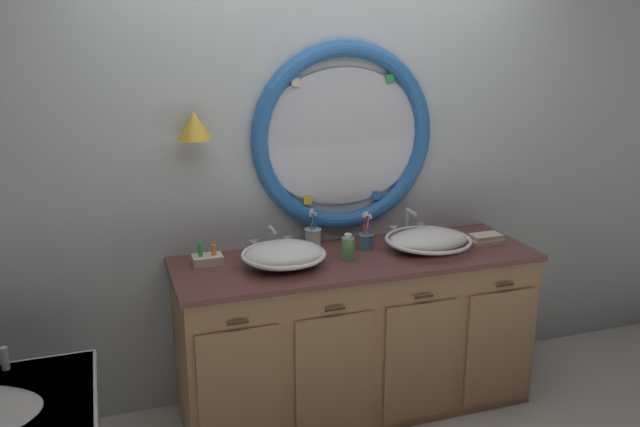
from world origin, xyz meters
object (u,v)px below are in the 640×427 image
sink_basin_left (284,255)px  toiletry_basket (207,259)px  folded_hand_towel (486,239)px  toothbrush_holder_left (313,236)px  sink_basin_right (428,240)px  soap_dispenser (348,248)px  toothbrush_holder_right (366,240)px

sink_basin_left → toiletry_basket: (-0.36, 0.16, -0.04)m
sink_basin_left → folded_hand_towel: sink_basin_left is taller
folded_hand_towel → toiletry_basket: bearing=174.1°
toiletry_basket → toothbrush_holder_left: bearing=8.7°
sink_basin_left → sink_basin_right: sink_basin_left is taller
folded_hand_towel → toiletry_basket: 1.54m
toothbrush_holder_left → folded_hand_towel: 0.97m
soap_dispenser → toiletry_basket: bearing=166.3°
toiletry_basket → sink_basin_right: bearing=-7.9°
sink_basin_right → soap_dispenser: 0.47m
sink_basin_left → soap_dispenser: soap_dispenser is taller
soap_dispenser → toiletry_basket: 0.72m
folded_hand_towel → toiletry_basket: size_ratio=1.25×
soap_dispenser → folded_hand_towel: 0.83m
sink_basin_right → folded_hand_towel: 0.36m
toothbrush_holder_right → soap_dispenser: toothbrush_holder_right is taller
soap_dispenser → folded_hand_towel: size_ratio=0.79×
sink_basin_right → folded_hand_towel: sink_basin_right is taller
sink_basin_right → sink_basin_left: bearing=-180.0°
toothbrush_holder_left → toiletry_basket: bearing=-171.3°
sink_basin_left → toiletry_basket: size_ratio=2.83×
sink_basin_left → sink_basin_right: size_ratio=0.92×
sink_basin_left → toothbrush_holder_right: 0.51m
toothbrush_holder_left → toothbrush_holder_right: bearing=-27.4°
soap_dispenser → toiletry_basket: (-0.70, 0.17, -0.04)m
sink_basin_right → soap_dispenser: soap_dispenser is taller
sink_basin_left → folded_hand_towel: (1.17, 0.01, -0.04)m
folded_hand_towel → toothbrush_holder_right: bearing=170.5°
soap_dispenser → toiletry_basket: soap_dispenser is taller
sink_basin_right → toothbrush_holder_right: (-0.31, 0.12, -0.00)m
sink_basin_right → toiletry_basket: toiletry_basket is taller
sink_basin_left → toothbrush_holder_right: toothbrush_holder_right is taller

